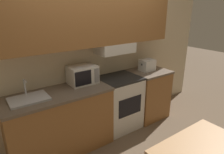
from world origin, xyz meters
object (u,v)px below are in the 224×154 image
at_px(microwave, 82,75).
at_px(toaster, 147,65).
at_px(stove_range, 119,103).
at_px(sink_basin, 29,98).

height_order(microwave, toaster, microwave).
distance_m(stove_range, sink_basin, 1.48).
bearing_deg(sink_basin, toaster, 0.78).
bearing_deg(toaster, stove_range, -178.31).
bearing_deg(stove_range, microwave, 169.32).
relative_size(stove_range, sink_basin, 1.96).
xyz_separation_m(microwave, toaster, (1.24, -0.09, -0.03)).
bearing_deg(sink_basin, stove_range, 0.37).
relative_size(stove_range, microwave, 2.22).
height_order(microwave, sink_basin, microwave).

